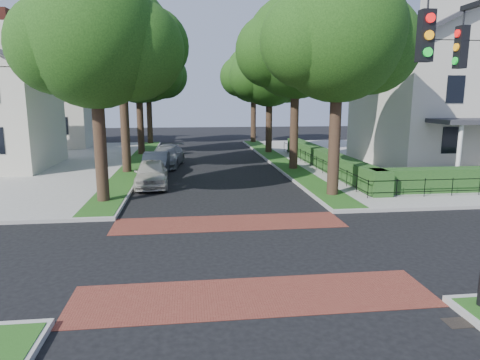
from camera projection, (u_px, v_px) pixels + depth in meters
name	position (u px, v px, depth m)	size (l,w,h in m)	color
ground	(239.00, 251.00, 13.72)	(120.00, 120.00, 0.00)	black
sidewalk_ne	(450.00, 158.00, 34.54)	(30.00, 30.00, 0.15)	gray
crosswalk_far	(229.00, 223.00, 16.84)	(9.00, 2.20, 0.01)	maroon
crosswalk_near	(254.00, 296.00, 10.60)	(9.00, 2.20, 0.01)	maroon
storm_drain	(460.00, 323.00, 9.35)	(0.65, 0.45, 0.01)	black
grass_strip_ne	(279.00, 160.00, 32.95)	(1.60, 29.80, 0.02)	#1C4413
grass_strip_nw	(136.00, 162.00, 31.67)	(1.60, 29.80, 0.02)	#1C4413
tree_right_near	(339.00, 38.00, 20.00)	(7.75, 6.67, 10.66)	black
tree_right_mid	(297.00, 49.00, 27.75)	(8.25, 7.09, 11.22)	black
tree_right_far	(270.00, 74.00, 36.70)	(7.25, 6.23, 9.74)	black
tree_right_back	(254.00, 75.00, 45.41)	(7.50, 6.45, 10.20)	black
tree_left_near	(97.00, 42.00, 18.76)	(7.50, 6.45, 10.20)	black
tree_left_mid	(123.00, 40.00, 26.37)	(8.00, 6.88, 11.48)	black
tree_left_far	(140.00, 70.00, 35.35)	(7.00, 6.02, 9.86)	black
tree_left_back	(149.00, 73.00, 44.09)	(7.75, 6.66, 10.44)	black
hedge_main_road	(325.00, 159.00, 29.11)	(1.00, 18.00, 1.20)	#16411A
fence_main_road	(313.00, 161.00, 29.05)	(0.06, 18.00, 0.90)	black
house_victorian	(458.00, 81.00, 30.17)	(13.00, 13.05, 12.48)	beige
house_left_far	(45.00, 96.00, 42.13)	(10.00, 9.00, 10.14)	beige
parked_car_front	(151.00, 173.00, 23.63)	(1.77, 4.39, 1.50)	beige
parked_car_middle	(156.00, 164.00, 27.15)	(1.53, 4.40, 1.45)	black
parked_car_rear	(167.00, 156.00, 30.74)	(2.08, 5.11, 1.48)	slate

